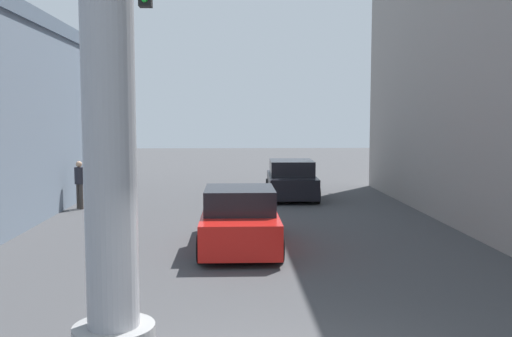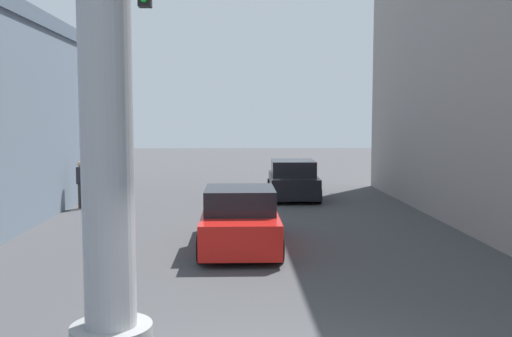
% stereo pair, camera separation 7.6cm
% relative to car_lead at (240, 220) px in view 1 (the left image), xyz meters
% --- Properties ---
extents(ground_plane, '(89.75, 89.75, 0.00)m').
position_rel_car_lead_xyz_m(ground_plane, '(0.36, 2.15, -0.70)').
color(ground_plane, '#424244').
extents(car_lead, '(2.00, 4.69, 1.56)m').
position_rel_car_lead_xyz_m(car_lead, '(0.00, 0.00, 0.00)').
color(car_lead, black).
rests_on(car_lead, ground).
extents(car_far, '(2.12, 4.28, 1.56)m').
position_rel_car_lead_xyz_m(car_far, '(2.25, 8.82, 0.03)').
color(car_far, black).
rests_on(car_far, ground).
extents(palm_tree_mid_right, '(3.12, 3.07, 8.33)m').
position_rel_car_lead_xyz_m(palm_tree_mid_right, '(7.44, 4.80, 4.56)').
color(palm_tree_mid_right, brown).
rests_on(palm_tree_mid_right, ground).
extents(palm_tree_far_right, '(2.89, 3.16, 7.36)m').
position_rel_car_lead_xyz_m(palm_tree_far_right, '(8.08, 12.46, 3.83)').
color(palm_tree_far_right, brown).
rests_on(palm_tree_far_right, ground).
extents(pedestrian_far_left, '(0.48, 0.48, 1.74)m').
position_rel_car_lead_xyz_m(pedestrian_far_left, '(-5.71, 6.31, 0.32)').
color(pedestrian_far_left, '#3F3833').
rests_on(pedestrian_far_left, ground).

